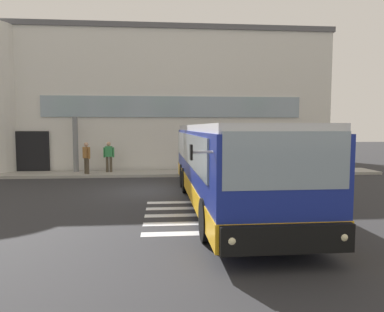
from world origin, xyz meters
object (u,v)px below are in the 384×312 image
object	(u,v)px
entry_support_column	(76,144)
passenger_near_column	(86,156)
bus_main_foreground	(226,166)
passenger_by_doorway	(109,155)

from	to	relation	value
entry_support_column	passenger_near_column	world-z (taller)	entry_support_column
bus_main_foreground	passenger_by_doorway	distance (m)	9.45
passenger_near_column	passenger_by_doorway	world-z (taller)	same
entry_support_column	passenger_by_doorway	bearing A→B (deg)	-10.56
entry_support_column	passenger_by_doorway	world-z (taller)	entry_support_column
entry_support_column	passenger_near_column	xyz separation A→B (m)	(0.80, -1.04, -0.60)
passenger_near_column	passenger_by_doorway	bearing A→B (deg)	33.13
entry_support_column	passenger_near_column	size ratio (longest dim) A/B	1.82
entry_support_column	bus_main_foreground	world-z (taller)	entry_support_column
passenger_by_doorway	passenger_near_column	bearing A→B (deg)	-146.87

